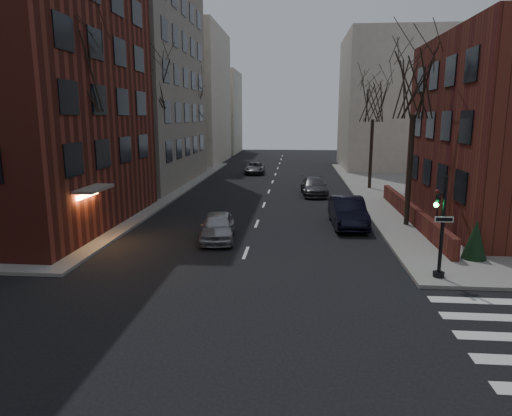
{
  "coord_description": "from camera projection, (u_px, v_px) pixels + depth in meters",
  "views": [
    {
      "loc": [
        2.33,
        -8.69,
        6.38
      ],
      "look_at": [
        0.41,
        12.91,
        2.0
      ],
      "focal_mm": 32.0,
      "sensor_mm": 36.0,
      "label": 1
    }
  ],
  "objects": [
    {
      "name": "car_lane_silver",
      "position": [
        218.0,
        226.0,
        23.79
      ],
      "size": [
        2.19,
        4.43,
        1.45
      ],
      "primitive_type": "imported",
      "rotation": [
        0.0,
        0.0,
        0.11
      ],
      "color": "#A09FA4",
      "rests_on": "ground"
    },
    {
      "name": "car_lane_gray",
      "position": [
        314.0,
        186.0,
        37.39
      ],
      "size": [
        2.29,
        5.02,
        1.42
      ],
      "primitive_type": "imported",
      "rotation": [
        0.0,
        0.0,
        0.06
      ],
      "color": "#3D3D42",
      "rests_on": "ground"
    },
    {
      "name": "streetlamp_far",
      "position": [
        202.0,
        136.0,
        50.84
      ],
      "size": [
        0.36,
        0.36,
        6.28
      ],
      "color": "black",
      "rests_on": "sidewalk_far_left"
    },
    {
      "name": "building_distant_lb",
      "position": [
        210.0,
        113.0,
        80.0
      ],
      "size": [
        10.0,
        12.0,
        14.0
      ],
      "primitive_type": "cube",
      "color": "beige",
      "rests_on": "ground"
    },
    {
      "name": "parked_sedan",
      "position": [
        348.0,
        212.0,
        26.75
      ],
      "size": [
        2.02,
        5.26,
        1.71
      ],
      "primitive_type": "imported",
      "rotation": [
        0.0,
        0.0,
        0.04
      ],
      "color": "black",
      "rests_on": "ground"
    },
    {
      "name": "tree_left_a",
      "position": [
        74.0,
        73.0,
        22.71
      ],
      "size": [
        4.18,
        4.18,
        10.26
      ],
      "color": "#2D231C",
      "rests_on": "sidewalk_far_left"
    },
    {
      "name": "streetlamp_near",
      "position": [
        143.0,
        148.0,
        31.31
      ],
      "size": [
        0.36,
        0.36,
        6.28
      ],
      "color": "black",
      "rests_on": "sidewalk_far_left"
    },
    {
      "name": "tree_left_c",
      "position": [
        192.0,
        100.0,
        48.18
      ],
      "size": [
        3.96,
        3.96,
        9.72
      ],
      "color": "#2D231C",
      "rests_on": "sidewalk_far_left"
    },
    {
      "name": "tree_right_a",
      "position": [
        415.0,
        86.0,
        25.17
      ],
      "size": [
        3.96,
        3.96,
        9.72
      ],
      "color": "#2D231C",
      "rests_on": "sidewalk_far_right"
    },
    {
      "name": "ground",
      "position": [
        185.0,
        414.0,
        9.95
      ],
      "size": [
        160.0,
        160.0,
        0.0
      ],
      "primitive_type": "plane",
      "color": "black",
      "rests_on": "ground"
    },
    {
      "name": "sandwich_board",
      "position": [
        437.0,
        228.0,
        23.72
      ],
      "size": [
        0.57,
        0.71,
        1.01
      ],
      "primitive_type": "cube",
      "rotation": [
        0.0,
        0.0,
        -0.22
      ],
      "color": "white",
      "rests_on": "sidewalk_far_right"
    },
    {
      "name": "car_lane_far",
      "position": [
        255.0,
        168.0,
        51.34
      ],
      "size": [
        2.33,
        4.68,
        1.27
      ],
      "primitive_type": "imported",
      "rotation": [
        0.0,
        0.0,
        0.05
      ],
      "color": "#45454B",
      "rests_on": "ground"
    },
    {
      "name": "low_wall_right",
      "position": [
        411.0,
        213.0,
        27.57
      ],
      "size": [
        0.35,
        16.0,
        1.0
      ],
      "primitive_type": "cube",
      "color": "#5D261A",
      "rests_on": "sidewalk_far_right"
    },
    {
      "name": "tree_right_b",
      "position": [
        374.0,
        102.0,
        38.93
      ],
      "size": [
        3.74,
        3.74,
        9.18
      ],
      "color": "#2D231C",
      "rests_on": "sidewalk_far_right"
    },
    {
      "name": "building_left_tan",
      "position": [
        88.0,
        32.0,
        41.86
      ],
      "size": [
        18.0,
        18.0,
        28.0
      ],
      "primitive_type": "cube",
      "color": "gray",
      "rests_on": "ground"
    },
    {
      "name": "tree_left_b",
      "position": [
        150.0,
        82.0,
        34.34
      ],
      "size": [
        4.4,
        4.4,
        10.8
      ],
      "color": "#2D231C",
      "rests_on": "sidewalk_far_left"
    },
    {
      "name": "traffic_signal",
      "position": [
        440.0,
        234.0,
        17.67
      ],
      "size": [
        0.76,
        0.44,
        4.0
      ],
      "color": "black",
      "rests_on": "sidewalk_far_right"
    },
    {
      "name": "building_distant_la",
      "position": [
        172.0,
        97.0,
        63.18
      ],
      "size": [
        14.0,
        16.0,
        18.0
      ],
      "primitive_type": "cube",
      "color": "beige",
      "rests_on": "ground"
    },
    {
      "name": "building_distant_ra",
      "position": [
        401.0,
        103.0,
        55.88
      ],
      "size": [
        14.0,
        14.0,
        16.0
      ],
      "primitive_type": "cube",
      "color": "beige",
      "rests_on": "ground"
    },
    {
      "name": "evergreen_shrub",
      "position": [
        475.0,
        239.0,
        20.14
      ],
      "size": [
        1.09,
        1.09,
        1.77
      ],
      "primitive_type": "cone",
      "rotation": [
        0.0,
        0.0,
        -0.03
      ],
      "color": "black",
      "rests_on": "sidewalk_far_right"
    }
  ]
}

